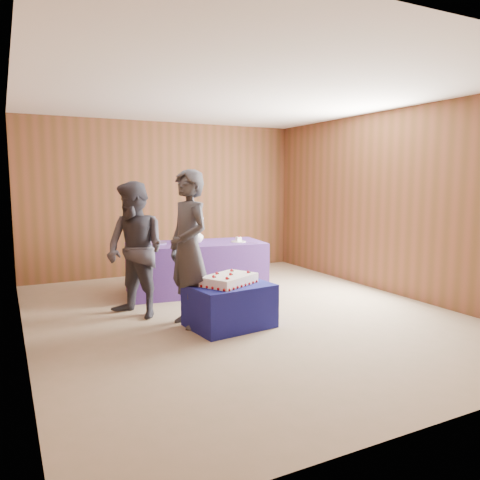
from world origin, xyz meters
TOP-DOWN VIEW (x-y plane):
  - ground at (0.00, 0.00)m, footprint 6.00×6.00m
  - room_shell at (0.00, 0.00)m, footprint 5.04×6.04m
  - cake_table at (-0.36, -0.37)m, footprint 0.97×0.80m
  - serving_table at (-0.07, 1.36)m, footprint 2.10×1.15m
  - sheet_cake at (-0.37, -0.39)m, footprint 0.75×0.66m
  - vase at (-0.07, 1.37)m, footprint 0.27×0.27m
  - flower_spray at (-0.07, 1.37)m, footprint 0.23×0.23m
  - platter at (-0.67, 1.52)m, footprint 0.46×0.46m
  - plate at (0.53, 1.16)m, footprint 0.27×0.27m
  - cake_slice at (0.53, 1.16)m, footprint 0.08×0.07m
  - knife at (0.62, 0.98)m, footprint 0.23×0.15m
  - guest_left at (-0.75, -0.12)m, footprint 0.52×0.71m
  - guest_right at (-1.21, 0.50)m, footprint 0.95×1.02m

SIDE VIEW (x-z plane):
  - ground at x=0.00m, z-range 0.00..0.00m
  - cake_table at x=-0.36m, z-range 0.00..0.50m
  - serving_table at x=-0.07m, z-range 0.00..0.75m
  - sheet_cake at x=-0.37m, z-range 0.48..0.63m
  - knife at x=0.62m, z-range 0.75..0.75m
  - plate at x=0.53m, z-range 0.75..0.76m
  - platter at x=-0.67m, z-range 0.75..0.77m
  - cake_slice at x=0.53m, z-range 0.75..0.84m
  - guest_right at x=-1.21m, z-range 0.00..1.67m
  - vase at x=-0.07m, z-range 0.75..0.97m
  - guest_left at x=-0.75m, z-range 0.00..1.80m
  - flower_spray at x=-0.07m, z-range 1.03..1.20m
  - room_shell at x=0.00m, z-range 0.44..3.16m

